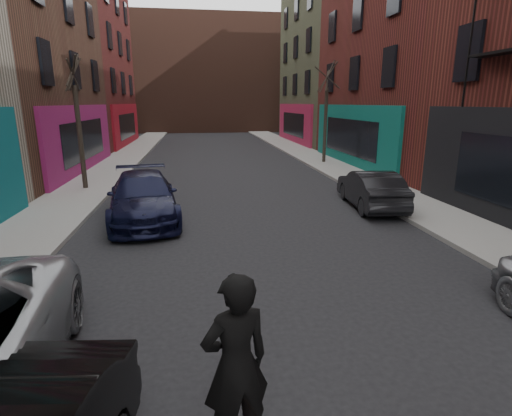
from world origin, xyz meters
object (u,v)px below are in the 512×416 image
object	(u,v)px
tree_right_far	(326,104)
skateboarder	(236,365)
parked_right_end	(371,189)
parked_left_end	(143,197)
tree_left_far	(77,109)

from	to	relation	value
tree_right_far	skateboarder	world-z (taller)	tree_right_far
tree_right_far	parked_right_end	size ratio (longest dim) A/B	1.68
parked_left_end	parked_right_end	size ratio (longest dim) A/B	1.25
tree_right_far	tree_left_far	bearing A→B (deg)	-154.18
parked_left_end	parked_right_end	xyz separation A→B (m)	(7.80, 0.41, -0.07)
parked_left_end	parked_right_end	distance (m)	7.81
parked_left_end	parked_right_end	bearing A→B (deg)	-4.96
tree_left_far	tree_right_far	bearing A→B (deg)	25.82
tree_left_far	skateboarder	bearing A→B (deg)	-70.15
tree_left_far	parked_left_end	bearing A→B (deg)	-57.95
skateboarder	tree_right_far	bearing A→B (deg)	-127.12
tree_left_far	parked_right_end	size ratio (longest dim) A/B	1.61
skateboarder	tree_left_far	bearing A→B (deg)	-87.16
parked_right_end	skateboarder	bearing A→B (deg)	64.63
tree_right_far	parked_left_end	xyz separation A→B (m)	(-9.40, -10.79, -2.80)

